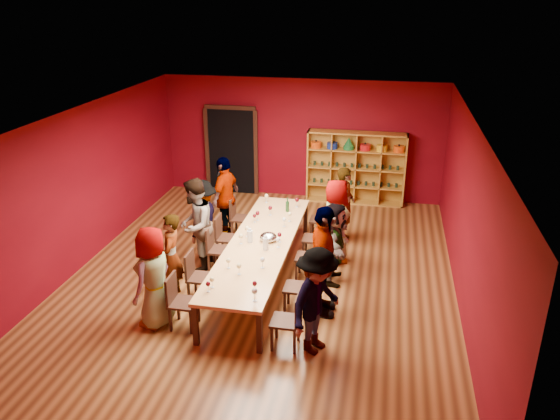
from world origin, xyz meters
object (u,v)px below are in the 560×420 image
object	(u,v)px
person_right_1	(323,262)
person_left_0	(153,277)
tasting_table	(261,244)
person_right_0	(317,301)
chair_person_right_2	(312,254)
person_left_4	(225,197)
person_left_2	(195,225)
person_left_3	(203,219)
chair_person_right_3	(318,236)
spittoon_bowl	(268,237)
chair_person_right_1	(302,284)
chair_person_right_0	(291,318)
person_right_2	(334,243)
chair_person_left_3	(224,235)
chair_person_left_4	(238,215)
chair_person_right_4	(324,217)
person_right_4	(345,205)
person_right_3	(335,221)
person_left_1	(171,257)
chair_person_left_2	(216,247)
wine_bottle	(287,206)
chair_person_left_0	(179,299)
chair_person_left_1	(196,274)
shelving_unit	(356,164)

from	to	relation	value
person_right_1	person_left_0	bearing A→B (deg)	106.10
tasting_table	person_right_0	bearing A→B (deg)	-56.32
chair_person_right_2	person_left_4	bearing A→B (deg)	143.78
person_right_1	chair_person_right_2	xyz separation A→B (m)	(-0.33, 1.12, -0.45)
person_left_2	person_right_0	distance (m)	3.31
person_left_2	person_left_3	xyz separation A→B (m)	(-0.03, 0.53, -0.10)
chair_person_right_3	spittoon_bowl	distance (m)	1.26
chair_person_right_1	chair_person_right_0	bearing A→B (deg)	-90.00
person_right_2	chair_person_right_0	bearing A→B (deg)	166.16
person_left_4	chair_person_right_0	size ratio (longest dim) A/B	2.00
person_left_2	person_right_0	xyz separation A→B (m)	(2.58, -2.08, -0.07)
chair_person_left_3	chair_person_left_4	xyz separation A→B (m)	(0.00, 1.03, 0.00)
chair_person_left_4	chair_person_right_4	world-z (taller)	same
chair_person_right_2	person_right_4	world-z (taller)	person_right_4
chair_person_left_4	person_right_4	bearing A→B (deg)	6.67
person_right_1	person_right_3	world-z (taller)	person_right_1
person_left_1	chair_person_right_3	xyz separation A→B (m)	(2.25, 1.93, -0.28)
chair_person_left_2	chair_person_right_0	xyz separation A→B (m)	(1.82, -2.08, 0.00)
person_left_1	wine_bottle	distance (m)	2.90
person_right_1	chair_person_right_4	xyz separation A→B (m)	(-0.33, 2.90, -0.45)
person_left_2	chair_person_right_2	size ratio (longest dim) A/B	2.02
chair_person_left_2	chair_person_right_4	xyz separation A→B (m)	(1.82, 1.82, 0.00)
chair_person_right_1	chair_person_right_4	world-z (taller)	same
chair_person_left_3	person_left_0	bearing A→B (deg)	-99.07
chair_person_left_0	spittoon_bowl	size ratio (longest dim) A/B	2.81
chair_person_left_1	person_right_2	distance (m)	2.50
shelving_unit	person_right_1	xyz separation A→B (m)	(-0.15, -5.25, -0.04)
tasting_table	person_right_1	size ratio (longest dim) A/B	2.38
chair_person_left_3	chair_person_right_4	xyz separation A→B (m)	(1.82, 1.29, 0.00)
chair_person_right_3	person_right_2	bearing A→B (deg)	-63.89
chair_person_left_1	person_right_0	size ratio (longest dim) A/B	0.54
person_left_0	chair_person_left_2	distance (m)	1.97
person_right_0	chair_person_right_3	bearing A→B (deg)	32.03
shelving_unit	person_left_4	bearing A→B (deg)	-134.60
chair_person_left_0	person_right_3	world-z (taller)	person_right_3
person_left_3	chair_person_left_4	xyz separation A→B (m)	(0.41, 1.03, -0.30)
chair_person_left_2	chair_person_left_4	size ratio (longest dim) A/B	1.00
chair_person_right_3	chair_person_right_4	xyz separation A→B (m)	(0.00, 0.98, 0.00)
person_left_1	person_left_3	size ratio (longest dim) A/B	0.97
person_left_1	chair_person_left_1	bearing A→B (deg)	78.31
person_left_0	chair_person_left_3	bearing A→B (deg)	-177.37
tasting_table	person_left_3	distance (m)	1.50
person_left_2	chair_person_right_0	size ratio (longest dim) A/B	2.02
chair_person_right_0	shelving_unit	bearing A→B (deg)	85.55
chair_person_right_3	person_left_4	bearing A→B (deg)	161.14
chair_person_right_0	person_right_4	size ratio (longest dim) A/B	0.55
person_left_2	tasting_table	bearing A→B (deg)	81.32
chair_person_left_2	wine_bottle	bearing A→B (deg)	50.93
chair_person_left_1	chair_person_right_3	xyz separation A→B (m)	(1.82, 1.93, 0.00)
tasting_table	person_left_4	xyz separation A→B (m)	(-1.17, 1.71, 0.19)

